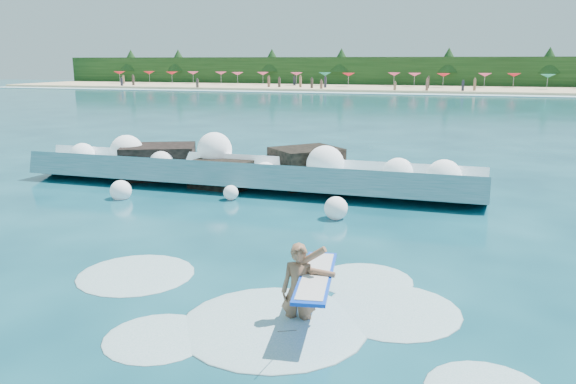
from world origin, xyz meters
The scene contains 11 objects.
ground centered at (0.00, 0.00, 0.00)m, with size 200.00×200.00×0.00m, color #083240.
beach centered at (0.00, 78.00, 0.20)m, with size 140.00×20.00×0.40m, color tan.
wet_band centered at (0.00, 67.00, 0.04)m, with size 140.00×5.00×0.08m, color silver.
treeline centered at (0.00, 88.00, 2.50)m, with size 140.00×4.00×5.00m, color black.
breaking_wave centered at (-1.71, 7.23, 0.49)m, with size 16.13×2.60×1.39m.
rock_cluster centered at (-2.85, 7.80, 0.50)m, with size 8.74×3.54×1.56m.
surfer_with_board centered at (3.12, -2.32, 0.62)m, with size 1.03×2.88×1.67m.
wave_spray centered at (-1.58, 7.14, 0.87)m, with size 14.36×4.50×1.92m.
surf_foam centered at (2.58, -2.01, 0.00)m, with size 8.92×5.29×0.16m.
beach_umbrellas centered at (0.04, 80.16, 2.25)m, with size 111.93×6.51×0.50m.
beachgoers centered at (-4.97, 74.90, 1.10)m, with size 105.58×12.89×1.92m.
Camera 1 is at (5.51, -10.76, 4.33)m, focal length 35.00 mm.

